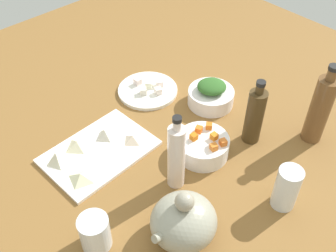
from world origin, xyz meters
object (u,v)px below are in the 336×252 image
at_px(bottle_1, 320,109).
at_px(cutting_board, 99,152).
at_px(plate_tofu, 148,90).
at_px(bowl_greens, 211,97).
at_px(bottle_2, 255,116).
at_px(teapot, 184,221).
at_px(drinking_glass_0, 95,233).
at_px(bowl_carrots, 203,146).
at_px(bottle_0, 176,156).
at_px(drinking_glass_1, 287,188).

bearing_deg(bottle_1, cutting_board, -37.05).
relative_size(plate_tofu, bowl_greens, 1.36).
bearing_deg(bottle_2, cutting_board, -35.41).
bearing_deg(plate_tofu, teapot, 57.79).
relative_size(cutting_board, teapot, 1.77).
bearing_deg(bottle_2, drinking_glass_0, -2.84).
distance_m(cutting_board, teapot, 0.37).
relative_size(bowl_carrots, bottle_2, 0.70).
distance_m(bowl_greens, bottle_2, 0.21).
relative_size(bottle_0, drinking_glass_0, 2.58).
relative_size(bottle_1, drinking_glass_1, 2.07).
xyz_separation_m(cutting_board, bottle_2, (-0.37, 0.26, 0.09)).
bearing_deg(plate_tofu, bowl_greens, 120.71).
xyz_separation_m(plate_tofu, bowl_carrots, (0.07, 0.33, 0.02)).
relative_size(bottle_0, bottle_2, 1.11).
height_order(teapot, bottle_0, bottle_0).
relative_size(bowl_carrots, bottle_0, 0.63).
distance_m(cutting_board, drinking_glass_1, 0.53).
bearing_deg(plate_tofu, bottle_2, 101.69).
height_order(cutting_board, bottle_0, bottle_0).
distance_m(bottle_0, bottle_2, 0.28).
bearing_deg(bottle_1, bottle_2, -41.09).
bearing_deg(drinking_glass_1, bottle_2, -121.66).
bearing_deg(bowl_carrots, drinking_glass_1, 95.38).
distance_m(cutting_board, bottle_0, 0.27).
bearing_deg(drinking_glass_1, bottle_1, -162.41).
height_order(cutting_board, bottle_1, bottle_1).
height_order(teapot, drinking_glass_1, teapot).
relative_size(teapot, bottle_0, 0.73).
height_order(plate_tofu, bottle_1, bottle_1).
relative_size(bowl_carrots, drinking_glass_1, 1.20).
xyz_separation_m(teapot, drinking_glass_0, (0.16, -0.13, -0.02)).
height_order(bottle_0, drinking_glass_0, bottle_0).
height_order(cutting_board, plate_tofu, plate_tofu).
height_order(bowl_greens, bottle_0, bottle_0).
bearing_deg(bottle_0, plate_tofu, -119.93).
height_order(bowl_greens, bottle_1, bottle_1).
distance_m(bowl_carrots, teapot, 0.28).
height_order(bowl_carrots, drinking_glass_1, drinking_glass_1).
relative_size(bottle_2, drinking_glass_1, 1.70).
height_order(bowl_carrots, drinking_glass_0, drinking_glass_0).
distance_m(bottle_2, drinking_glass_1, 0.24).
height_order(bottle_1, drinking_glass_1, bottle_1).
bearing_deg(drinking_glass_1, bowl_carrots, -84.62).
distance_m(bottle_0, drinking_glass_1, 0.29).
xyz_separation_m(bottle_0, drinking_glass_0, (0.27, 0.01, -0.06)).
relative_size(cutting_board, bottle_1, 1.18).
height_order(cutting_board, bowl_carrots, bowl_carrots).
bearing_deg(bottle_2, teapot, 14.39).
xyz_separation_m(bottle_0, bottle_2, (-0.28, 0.03, -0.01)).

